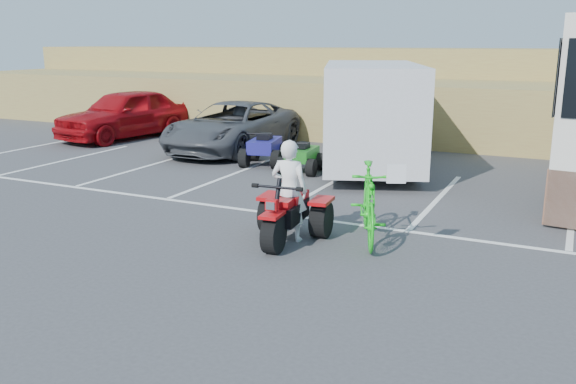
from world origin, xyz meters
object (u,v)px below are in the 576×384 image
at_px(rider, 289,191).
at_px(green_dirt_bike, 369,203).
at_px(red_car, 125,114).
at_px(quad_atv_blue, 265,165).
at_px(grey_pickup, 233,127).
at_px(quad_atv_green, 302,172).
at_px(cargo_trailer, 371,112).
at_px(red_trike_atv, 286,242).

height_order(rider, green_dirt_bike, rider).
xyz_separation_m(red_car, quad_atv_blue, (6.78, -2.19, -0.87)).
xyz_separation_m(grey_pickup, quad_atv_green, (3.34, -2.08, -0.76)).
xyz_separation_m(green_dirt_bike, grey_pickup, (-6.72, 6.78, 0.09)).
relative_size(green_dirt_bike, cargo_trailer, 0.34).
height_order(green_dirt_bike, grey_pickup, grey_pickup).
relative_size(red_trike_atv, rider, 0.97).
xyz_separation_m(rider, quad_atv_green, (-2.13, 5.27, -0.89)).
bearing_deg(red_car, rider, -27.82).
bearing_deg(red_car, green_dirt_bike, -22.72).
height_order(grey_pickup, quad_atv_blue, grey_pickup).
bearing_deg(cargo_trailer, green_dirt_bike, -92.77).
bearing_deg(rider, quad_atv_blue, -63.99).
distance_m(red_trike_atv, quad_atv_green, 5.83).
bearing_deg(red_trike_atv, green_dirt_bike, 24.78).
relative_size(quad_atv_blue, quad_atv_green, 1.13).
bearing_deg(grey_pickup, rider, -53.48).
relative_size(rider, quad_atv_blue, 1.17).
relative_size(red_car, cargo_trailer, 0.79).
bearing_deg(rider, red_car, -42.95).
xyz_separation_m(quad_atv_blue, quad_atv_green, (1.35, -0.45, 0.00)).
xyz_separation_m(red_trike_atv, rider, (-0.01, 0.15, 0.89)).
bearing_deg(quad_atv_blue, quad_atv_green, -31.46).
distance_m(red_trike_atv, quad_atv_blue, 6.84).
height_order(red_trike_atv, rider, rider).
bearing_deg(grey_pickup, cargo_trailer, -8.72).
distance_m(red_car, quad_atv_blue, 7.17).
relative_size(red_trike_atv, quad_atv_blue, 1.14).
bearing_deg(red_car, quad_atv_green, -8.18).
bearing_deg(green_dirt_bike, rider, -177.34).
xyz_separation_m(green_dirt_bike, quad_atv_blue, (-4.73, 5.16, -0.67)).
bearing_deg(quad_atv_green, red_trike_atv, -74.17).
bearing_deg(quad_atv_blue, cargo_trailer, 5.12).
height_order(green_dirt_bike, cargo_trailer, cargo_trailer).
bearing_deg(cargo_trailer, quad_atv_blue, 177.34).
relative_size(rider, grey_pickup, 0.32).
bearing_deg(quad_atv_green, green_dirt_bike, -60.03).
xyz_separation_m(rider, grey_pickup, (-5.47, 7.35, -0.12)).
relative_size(grey_pickup, quad_atv_green, 4.13).
bearing_deg(grey_pickup, quad_atv_blue, -39.30).
xyz_separation_m(red_trike_atv, cargo_trailer, (-0.72, 6.78, 1.52)).
xyz_separation_m(red_trike_atv, quad_atv_green, (-2.14, 5.42, 0.00)).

